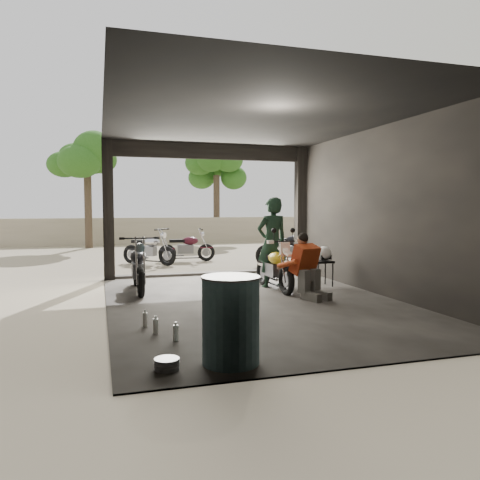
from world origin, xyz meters
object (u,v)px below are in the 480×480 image
main_bike (274,264)px  helmet (324,253)px  oil_drum (231,321)px  sign_post (350,200)px  outside_bike_b (187,245)px  rider (272,243)px  outside_bike_a (149,247)px  left_bike (138,264)px  mechanic (309,268)px  stool (322,264)px  outside_bike_c (291,246)px

main_bike → helmet: 1.19m
oil_drum → sign_post: bearing=50.8°
helmet → outside_bike_b: bearing=119.2°
rider → sign_post: (2.63, 1.45, 0.92)m
outside_bike_a → helmet: size_ratio=4.67×
rider → left_bike: bearing=-15.3°
outside_bike_b → outside_bike_a: bearing=117.9°
left_bike → rider: (2.71, -0.31, 0.38)m
mechanic → stool: mechanic is taller
main_bike → outside_bike_c: (1.67, 3.05, 0.07)m
outside_bike_b → stool: bearing=-154.4°
stool → sign_post: size_ratio=0.20×
outside_bike_c → stool: size_ratio=3.23×
helmet → sign_post: 2.53m
stool → outside_bike_b: bearing=109.7°
oil_drum → left_bike: bearing=97.2°
outside_bike_a → oil_drum: 9.04m
stool → sign_post: sign_post is taller
rider → outside_bike_c: bearing=-129.1°
outside_bike_b → oil_drum: (-1.26, -9.52, -0.04)m
outside_bike_c → oil_drum: outside_bike_c is taller
outside_bike_c → stool: outside_bike_c is taller
outside_bike_c → rider: (-1.59, -2.72, 0.34)m
oil_drum → main_bike: bearing=63.2°
outside_bike_a → stool: bearing=-106.2°
outside_bike_c → main_bike: bearing=-172.2°
left_bike → oil_drum: left_bike is taller
outside_bike_a → rider: rider is taller
rider → oil_drum: (-2.13, -4.38, -0.47)m
outside_bike_a → main_bike: bearing=-117.2°
outside_bike_c → rider: rider is taller
main_bike → outside_bike_b: size_ratio=1.06×
left_bike → outside_bike_b: 5.17m
left_bike → outside_bike_a: 4.39m
main_bike → oil_drum: main_bike is taller
mechanic → left_bike: bearing=132.9°
mechanic → oil_drum: 3.81m
outside_bike_c → helmet: bearing=-153.3°
left_bike → sign_post: 5.62m
rider → outside_bike_a: bearing=-74.8°
main_bike → oil_drum: size_ratio=1.69×
left_bike → outside_bike_a: size_ratio=1.05×
outside_bike_a → outside_bike_b: bearing=-27.0°
main_bike → helmet: main_bike is taller
mechanic → main_bike: bearing=88.0°
mechanic → outside_bike_c: bearing=54.2°
main_bike → helmet: bearing=4.3°
outside_bike_c → stool: (-0.54, -2.92, -0.13)m
outside_bike_a → mechanic: 6.44m
outside_bike_c → helmet: 2.96m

